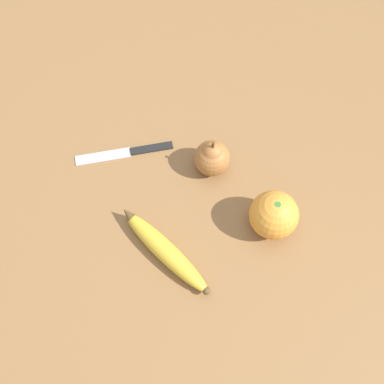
{
  "coord_description": "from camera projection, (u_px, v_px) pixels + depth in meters",
  "views": [
    {
      "loc": [
        -0.21,
        0.38,
        0.77
      ],
      "look_at": [
        -0.08,
        0.04,
        0.03
      ],
      "focal_mm": 42.0,
      "sensor_mm": 36.0,
      "label": 1
    }
  ],
  "objects": [
    {
      "name": "banana",
      "position": [
        164.0,
        250.0,
        0.79
      ],
      "size": [
        0.21,
        0.11,
        0.04
      ],
      "rotation": [
        0.0,
        0.0,
        5.88
      ],
      "color": "gold",
      "rests_on": "ground_plane"
    },
    {
      "name": "orange",
      "position": [
        274.0,
        215.0,
        0.79
      ],
      "size": [
        0.09,
        0.09,
        0.09
      ],
      "color": "orange",
      "rests_on": "ground_plane"
    },
    {
      "name": "paring_knife",
      "position": [
        128.0,
        152.0,
        0.89
      ],
      "size": [
        0.17,
        0.12,
        0.01
      ],
      "rotation": [
        0.0,
        0.0,
        5.28
      ],
      "color": "silver",
      "rests_on": "ground_plane"
    },
    {
      "name": "pear",
      "position": [
        212.0,
        157.0,
        0.85
      ],
      "size": [
        0.07,
        0.07,
        0.09
      ],
      "color": "#A36633",
      "rests_on": "ground_plane"
    },
    {
      "name": "ground_plane",
      "position": [
        162.0,
        170.0,
        0.88
      ],
      "size": [
        3.0,
        3.0,
        0.0
      ],
      "primitive_type": "plane",
      "color": "olive"
    }
  ]
}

